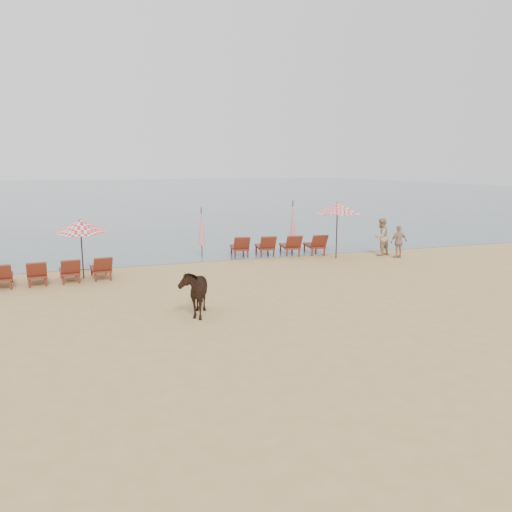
{
  "coord_description": "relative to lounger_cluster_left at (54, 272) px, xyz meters",
  "views": [
    {
      "loc": [
        -5.66,
        -11.41,
        4.24
      ],
      "look_at": [
        0.0,
        5.0,
        1.1
      ],
      "focal_mm": 35.0,
      "sensor_mm": 36.0,
      "label": 1
    }
  ],
  "objects": [
    {
      "name": "ground",
      "position": [
        6.85,
        -7.82,
        -0.44
      ],
      "size": [
        120.0,
        120.0,
        0.0
      ],
      "primitive_type": "plane",
      "color": "tan",
      "rests_on": "ground"
    },
    {
      "name": "sea",
      "position": [
        6.85,
        72.18,
        -0.44
      ],
      "size": [
        160.0,
        140.0,
        0.06
      ],
      "primitive_type": "cube",
      "color": "#51606B",
      "rests_on": "ground"
    },
    {
      "name": "lounger_cluster_left",
      "position": [
        0.0,
        0.0,
        0.0
      ],
      "size": [
        4.18,
        2.09,
        0.64
      ],
      "rotation": [
        0.0,
        0.0,
        0.09
      ],
      "color": "maroon",
      "rests_on": "ground"
    },
    {
      "name": "lounger_cluster_right",
      "position": [
        9.9,
        2.71,
        0.05
      ],
      "size": [
        4.69,
        2.58,
        0.7
      ],
      "rotation": [
        0.0,
        0.0,
        -0.16
      ],
      "color": "maroon",
      "rests_on": "ground"
    },
    {
      "name": "umbrella_open_left_b",
      "position": [
        1.02,
        0.55,
        1.59
      ],
      "size": [
        1.84,
        1.88,
        2.35
      ],
      "rotation": [
        0.0,
        0.0,
        -0.36
      ],
      "color": "black",
      "rests_on": "ground"
    },
    {
      "name": "umbrella_open_right",
      "position": [
        12.17,
        1.16,
        1.9
      ],
      "size": [
        2.14,
        2.14,
        2.61
      ],
      "rotation": [
        0.0,
        0.0,
        0.25
      ],
      "color": "black",
      "rests_on": "ground"
    },
    {
      "name": "umbrella_closed_left",
      "position": [
        6.33,
        3.47,
        1.0
      ],
      "size": [
        0.29,
        0.29,
        2.35
      ],
      "rotation": [
        0.0,
        0.0,
        -0.07
      ],
      "color": "black",
      "rests_on": "ground"
    },
    {
      "name": "umbrella_closed_right",
      "position": [
        11.16,
        3.97,
        1.11
      ],
      "size": [
        0.31,
        0.31,
        2.53
      ],
      "rotation": [
        0.0,
        0.0,
        -0.04
      ],
      "color": "black",
      "rests_on": "ground"
    },
    {
      "name": "cow",
      "position": [
        4.04,
        -5.51,
        0.26
      ],
      "size": [
        1.18,
        1.81,
        1.4
      ],
      "primitive_type": "imported",
      "rotation": [
        0.0,
        0.0,
        -0.27
      ],
      "color": "black",
      "rests_on": "ground"
    },
    {
      "name": "beachgoer_right_a",
      "position": [
        14.56,
        1.16,
        0.46
      ],
      "size": [
        1.05,
        0.93,
        1.8
      ],
      "primitive_type": "imported",
      "rotation": [
        0.0,
        0.0,
        3.47
      ],
      "color": "tan",
      "rests_on": "ground"
    },
    {
      "name": "beachgoer_right_b",
      "position": [
        14.97,
        0.31,
        0.32
      ],
      "size": [
        0.91,
        0.42,
        1.52
      ],
      "primitive_type": "imported",
      "rotation": [
        0.0,
        0.0,
        3.19
      ],
      "color": "tan",
      "rests_on": "ground"
    }
  ]
}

